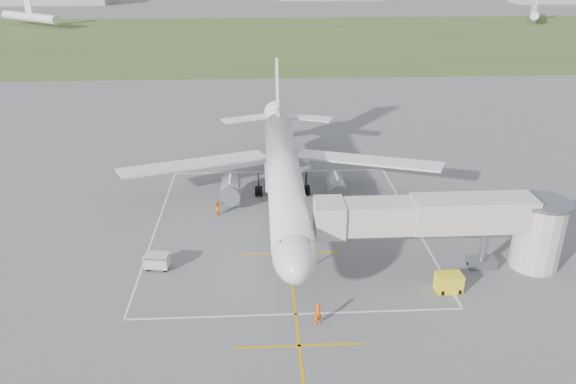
{
  "coord_description": "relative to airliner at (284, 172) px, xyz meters",
  "views": [
    {
      "loc": [
        -2.71,
        -58.22,
        27.81
      ],
      "look_at": [
        0.23,
        -4.0,
        4.0
      ],
      "focal_mm": 35.0,
      "sensor_mm": 36.0,
      "label": 1
    }
  ],
  "objects": [
    {
      "name": "ground",
      "position": [
        0.0,
        -0.75,
        -4.39
      ],
      "size": [
        700.0,
        700.0,
        0.0
      ],
      "primitive_type": "plane",
      "color": "#5B5A5D",
      "rests_on": "ground"
    },
    {
      "name": "apron_markings",
      "position": [
        0.0,
        -6.57,
        -4.38
      ],
      "size": [
        28.2,
        60.0,
        0.01
      ],
      "color": "#BF8B0B",
      "rests_on": "ground"
    },
    {
      "name": "distant_aircraft",
      "position": [
        11.22,
        168.51,
        -0.8
      ],
      "size": [
        219.5,
        34.08,
        8.85
      ],
      "color": "silver",
      "rests_on": "ground"
    },
    {
      "name": "ramp_worker_nose",
      "position": [
        1.69,
        -22.18,
        -3.42
      ],
      "size": [
        0.84,
        0.71,
        1.95
      ],
      "primitive_type": "imported",
      "rotation": [
        0.0,
        0.0,
        0.4
      ],
      "color": "#E45A07",
      "rests_on": "ground"
    },
    {
      "name": "gpu_unit",
      "position": [
        13.62,
        -18.04,
        -3.57
      ],
      "size": [
        2.31,
        1.7,
        1.67
      ],
      "rotation": [
        0.0,
        0.0,
        0.06
      ],
      "color": "yellow",
      "rests_on": "ground"
    },
    {
      "name": "grass_strip",
      "position": [
        0.0,
        129.25,
        -4.38
      ],
      "size": [
        700.0,
        120.0,
        0.02
      ],
      "primitive_type": "cube",
      "color": "#405525",
      "rests_on": "ground"
    },
    {
      "name": "jet_bridge",
      "position": [
        15.72,
        -14.25,
        0.35
      ],
      "size": [
        23.4,
        5.0,
        7.2
      ],
      "color": "#ACA49C",
      "rests_on": "ground"
    },
    {
      "name": "baggage_cart",
      "position": [
        -12.49,
        -12.96,
        -3.6
      ],
      "size": [
        2.41,
        1.67,
        1.55
      ],
      "rotation": [
        0.0,
        0.0,
        -0.15
      ],
      "color": "#B5B5B5",
      "rests_on": "ground"
    },
    {
      "name": "ramp_worker_wing",
      "position": [
        -7.52,
        -1.51,
        -3.59
      ],
      "size": [
        0.98,
        0.98,
        1.61
      ],
      "primitive_type": "imported",
      "rotation": [
        0.0,
        0.0,
        2.38
      ],
      "color": "orange",
      "rests_on": "ground"
    },
    {
      "name": "airliner",
      "position": [
        0.0,
        0.0,
        0.0
      ],
      "size": [
        38.93,
        46.75,
        13.52
      ],
      "color": "silver",
      "rests_on": "ground"
    }
  ]
}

